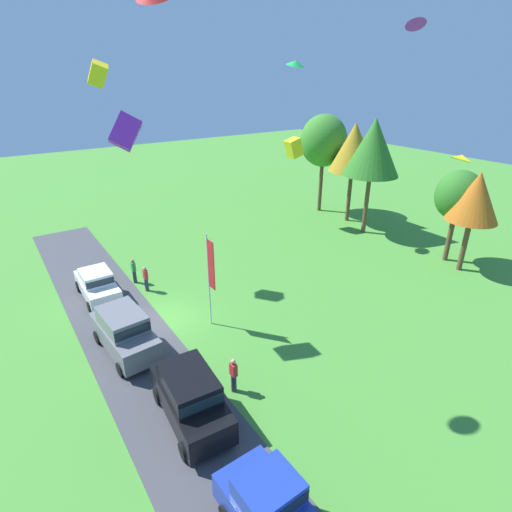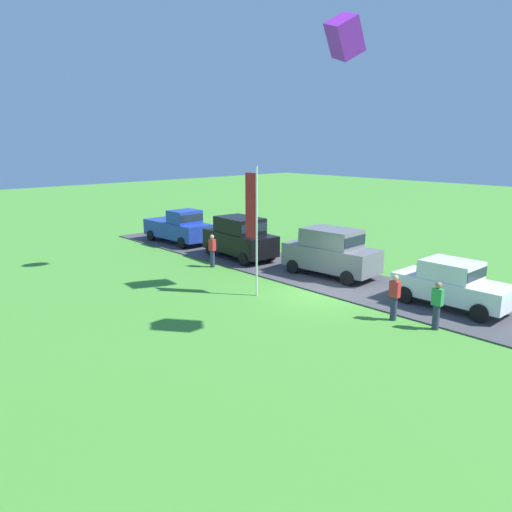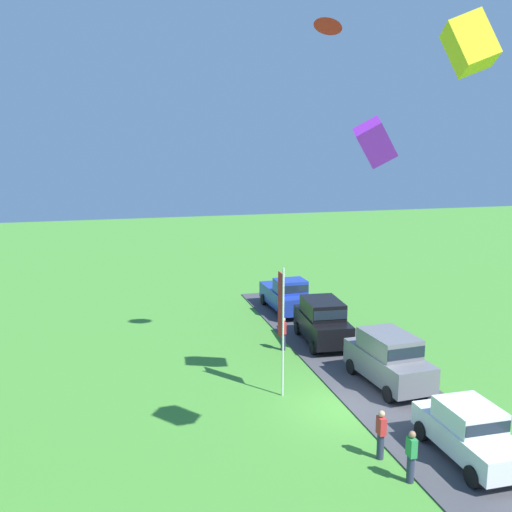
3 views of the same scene
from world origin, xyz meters
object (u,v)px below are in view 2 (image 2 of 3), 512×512
at_px(car_suv_mid_row, 240,236).
at_px(person_watching_sky, 394,297).
at_px(flag_banner, 253,215).
at_px(car_sedan_by_flagpole, 452,283).
at_px(person_beside_suv, 212,251).
at_px(person_on_lawn, 437,305).
at_px(kite_box_topmost, 345,37).
at_px(car_pickup_far_end, 179,227).
at_px(car_suv_near_entrance, 331,250).

distance_m(car_suv_mid_row, person_watching_sky, 11.40).
height_order(car_suv_mid_row, flag_banner, flag_banner).
relative_size(car_sedan_by_flagpole, person_beside_suv, 2.57).
bearing_deg(person_on_lawn, kite_box_topmost, -9.67).
xyz_separation_m(person_beside_suv, person_on_lawn, (-12.25, -0.27, 0.00)).
height_order(person_beside_suv, flag_banner, flag_banner).
bearing_deg(car_sedan_by_flagpole, kite_box_topmost, 20.86).
relative_size(car_sedan_by_flagpole, car_pickup_far_end, 0.87).
height_order(person_beside_suv, person_on_lawn, same).
height_order(car_suv_mid_row, person_on_lawn, car_suv_mid_row).
relative_size(person_watching_sky, flag_banner, 0.32).
relative_size(car_suv_near_entrance, person_watching_sky, 2.77).
relative_size(car_suv_mid_row, person_beside_suv, 2.77).
xyz_separation_m(car_suv_near_entrance, kite_box_topmost, (-1.82, 1.89, 9.03)).
xyz_separation_m(car_sedan_by_flagpole, flag_banner, (6.59, 4.44, 2.39)).
bearing_deg(person_beside_suv, car_pickup_far_end, -19.37).
distance_m(person_beside_suv, flag_banner, 5.78).
bearing_deg(person_watching_sky, car_suv_mid_row, -11.34).
distance_m(person_watching_sky, flag_banner, 6.56).
relative_size(car_sedan_by_flagpole, car_suv_mid_row, 0.93).
xyz_separation_m(car_pickup_far_end, person_on_lawn, (-18.50, 1.93, -0.23)).
xyz_separation_m(person_watching_sky, kite_box_topmost, (3.58, -1.13, 9.45)).
distance_m(car_pickup_far_end, person_beside_suv, 6.63).
bearing_deg(car_pickup_far_end, car_suv_near_entrance, -175.89).
bearing_deg(person_beside_suv, kite_box_topmost, -170.96).
xyz_separation_m(car_sedan_by_flagpole, kite_box_topmost, (4.35, 1.66, 9.29)).
bearing_deg(kite_box_topmost, car_suv_mid_row, -8.29).
bearing_deg(car_pickup_far_end, kite_box_topmost, 175.49).
bearing_deg(car_sedan_by_flagpole, car_suv_mid_row, 2.65).
bearing_deg(car_suv_mid_row, car_suv_near_entrance, -172.23).
xyz_separation_m(car_suv_mid_row, person_on_lawn, (-12.67, 1.97, -0.42)).
relative_size(car_suv_mid_row, kite_box_topmost, 3.39).
height_order(car_pickup_far_end, kite_box_topmost, kite_box_topmost).
bearing_deg(flag_banner, person_watching_sky, -164.15).
height_order(car_pickup_far_end, person_on_lawn, car_pickup_far_end).
distance_m(person_on_lawn, flag_banner, 7.99).
xyz_separation_m(person_watching_sky, flag_banner, (5.81, 1.65, 2.55)).
xyz_separation_m(car_sedan_by_flagpole, person_watching_sky, (0.78, 2.79, -0.16)).
bearing_deg(person_watching_sky, car_suv_near_entrance, -29.29).
bearing_deg(car_sedan_by_flagpole, person_watching_sky, 74.46).
bearing_deg(person_watching_sky, car_sedan_by_flagpole, -105.54).
relative_size(person_beside_suv, person_on_lawn, 1.00).
bearing_deg(car_suv_mid_row, car_pickup_far_end, 0.46).
relative_size(car_suv_near_entrance, car_suv_mid_row, 1.00).
xyz_separation_m(car_suv_mid_row, car_pickup_far_end, (5.83, 0.05, -0.19)).
xyz_separation_m(car_sedan_by_flagpole, person_beside_suv, (11.52, 2.80, -0.16)).
relative_size(car_sedan_by_flagpole, car_suv_near_entrance, 0.93).
distance_m(car_suv_mid_row, person_beside_suv, 2.32).
xyz_separation_m(car_pickup_far_end, person_beside_suv, (-6.25, 2.20, -0.23)).
xyz_separation_m(car_sedan_by_flagpole, car_suv_mid_row, (11.94, 0.55, 0.25)).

